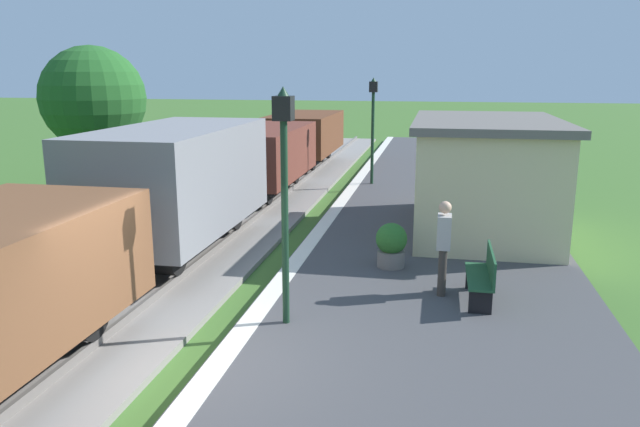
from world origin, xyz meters
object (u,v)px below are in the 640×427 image
(lamp_post_far, at_px, (373,111))
(potted_planter, at_px, (391,244))
(bench_near_hut, at_px, (483,275))
(person_waiting, at_px, (443,244))
(freight_train, at_px, (225,173))
(tree_trackside_far, at_px, (93,99))
(lamp_post_near, at_px, (284,164))
(station_hut, at_px, (484,174))

(lamp_post_far, bearing_deg, potted_planter, -81.39)
(bench_near_hut, relative_size, person_waiting, 0.88)
(person_waiting, distance_m, potted_planter, 1.80)
(freight_train, xyz_separation_m, bench_near_hut, (6.51, -5.15, -0.76))
(tree_trackside_far, bearing_deg, lamp_post_far, 21.67)
(lamp_post_near, height_order, lamp_post_far, same)
(lamp_post_far, bearing_deg, lamp_post_near, -90.00)
(lamp_post_near, distance_m, lamp_post_far, 12.52)
(freight_train, height_order, person_waiting, freight_train)
(freight_train, bearing_deg, station_hut, -0.12)
(station_hut, height_order, lamp_post_far, lamp_post_far)
(bench_near_hut, height_order, lamp_post_far, lamp_post_far)
(bench_near_hut, distance_m, tree_trackside_far, 14.16)
(person_waiting, height_order, tree_trackside_far, tree_trackside_far)
(freight_train, xyz_separation_m, tree_trackside_far, (-5.19, 2.41, 1.82))
(bench_near_hut, distance_m, person_waiting, 0.86)
(station_hut, distance_m, tree_trackside_far, 12.34)
(tree_trackside_far, bearing_deg, freight_train, -24.88)
(person_waiting, xyz_separation_m, tree_trackside_far, (-11.00, 7.36, 2.12))
(lamp_post_near, bearing_deg, bench_near_hut, 26.48)
(lamp_post_near, bearing_deg, tree_trackside_far, 133.20)
(station_hut, relative_size, potted_planter, 6.33)
(station_hut, xyz_separation_m, tree_trackside_far, (-11.99, 2.42, 1.65))
(freight_train, height_order, tree_trackside_far, tree_trackside_far)
(station_hut, xyz_separation_m, lamp_post_near, (-3.42, -6.70, 1.15))
(bench_near_hut, height_order, person_waiting, person_waiting)
(freight_train, bearing_deg, lamp_post_far, 59.82)
(potted_planter, bearing_deg, lamp_post_far, 98.61)
(station_hut, relative_size, tree_trackside_far, 1.17)
(person_waiting, bearing_deg, lamp_post_far, -76.48)
(bench_near_hut, distance_m, lamp_post_near, 4.07)
(potted_planter, height_order, lamp_post_near, lamp_post_near)
(freight_train, distance_m, lamp_post_far, 6.85)
(freight_train, distance_m, tree_trackside_far, 6.00)
(person_waiting, height_order, potted_planter, person_waiting)
(station_hut, xyz_separation_m, person_waiting, (-0.99, -4.94, -0.47))
(freight_train, bearing_deg, bench_near_hut, -38.37)
(freight_train, distance_m, potted_planter, 6.01)
(bench_near_hut, xyz_separation_m, tree_trackside_far, (-11.69, 7.56, 2.58))
(lamp_post_far, relative_size, tree_trackside_far, 0.75)
(bench_near_hut, relative_size, lamp_post_far, 0.41)
(bench_near_hut, height_order, lamp_post_near, lamp_post_near)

